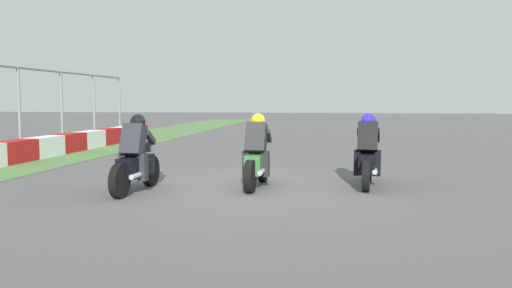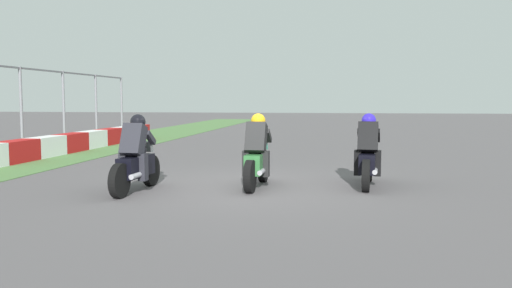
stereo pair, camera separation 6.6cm
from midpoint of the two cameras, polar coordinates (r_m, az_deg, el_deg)
name	(u,v)px [view 1 (the left image)]	position (r m, az deg, el deg)	size (l,w,h in m)	color
ground_plane	(252,187)	(10.54, -0.63, -4.84)	(120.00, 120.00, 0.00)	#555153
rider_lane_a	(368,156)	(10.86, 12.12, -1.34)	(2.04, 0.56, 1.51)	black
rider_lane_b	(257,157)	(10.50, -0.06, -1.44)	(2.04, 0.55, 1.51)	black
rider_lane_c	(136,160)	(10.24, -13.36, -1.74)	(2.04, 0.55, 1.51)	black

